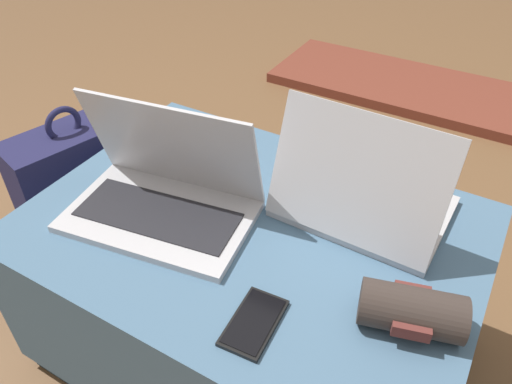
{
  "coord_description": "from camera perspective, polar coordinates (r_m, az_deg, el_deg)",
  "views": [
    {
      "loc": [
        0.39,
        -0.65,
        1.12
      ],
      "look_at": [
        0.01,
        0.01,
        0.51
      ],
      "focal_mm": 35.0,
      "sensor_mm": 36.0,
      "label": 1
    }
  ],
  "objects": [
    {
      "name": "wrist_brace",
      "position": [
        0.86,
        17.36,
        -12.79
      ],
      "size": [
        0.18,
        0.12,
        0.08
      ],
      "rotation": [
        0.0,
        0.0,
        3.41
      ],
      "color": "#3D332D",
      "rests_on": "ottoman"
    },
    {
      "name": "backpack",
      "position": [
        1.52,
        -19.19,
        -0.6
      ],
      "size": [
        0.26,
        0.36,
        0.51
      ],
      "rotation": [
        0.0,
        0.0,
        -1.85
      ],
      "color": "#23234C",
      "rests_on": "ground_plane"
    },
    {
      "name": "fireplace_hearth",
      "position": [
        2.51,
        18.5,
        10.95
      ],
      "size": [
        1.4,
        0.5,
        0.04
      ],
      "color": "brown",
      "rests_on": "ground_plane"
    },
    {
      "name": "ottoman",
      "position": [
        1.18,
        -0.47,
        -11.3
      ],
      "size": [
        0.92,
        0.66,
        0.43
      ],
      "color": "#2A3D4E",
      "rests_on": "ground_plane"
    },
    {
      "name": "laptop_near",
      "position": [
        1.04,
        -10.44,
        -0.01
      ],
      "size": [
        0.41,
        0.29,
        0.24
      ],
      "rotation": [
        0.0,
        0.0,
        0.15
      ],
      "color": "silver",
      "rests_on": "ottoman"
    },
    {
      "name": "ground_plane",
      "position": [
        1.35,
        -0.42,
        -17.16
      ],
      "size": [
        14.0,
        14.0,
        0.0
      ],
      "primitive_type": "plane",
      "color": "brown"
    },
    {
      "name": "laptop_far",
      "position": [
        1.03,
        11.99,
        -0.58
      ],
      "size": [
        0.34,
        0.26,
        0.26
      ],
      "rotation": [
        0.0,
        0.0,
        3.11
      ],
      "color": "silver",
      "rests_on": "ottoman"
    },
    {
      "name": "cell_phone",
      "position": [
        0.86,
        -0.24,
        -14.68
      ],
      "size": [
        0.08,
        0.14,
        0.01
      ],
      "rotation": [
        0.0,
        0.0,
        3.21
      ],
      "color": "black",
      "rests_on": "ottoman"
    }
  ]
}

